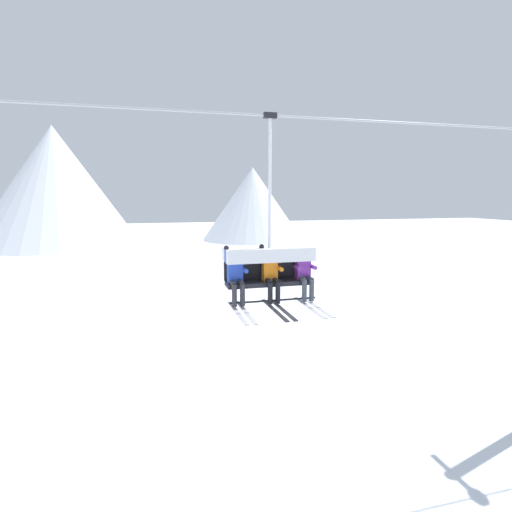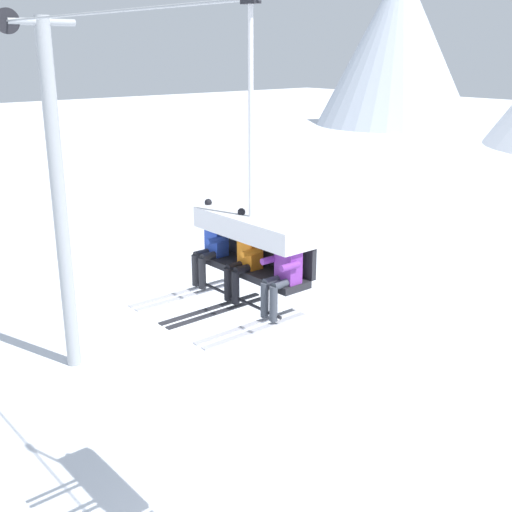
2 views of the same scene
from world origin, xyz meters
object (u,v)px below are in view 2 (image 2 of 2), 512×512
lift_tower_near (58,195)px  chairlift_chair (255,233)px  skier_blue (210,244)px  skier_purple (281,272)px  skier_orange (243,257)px

lift_tower_near → chairlift_chair: size_ratio=2.22×
skier_blue → skier_purple: skier_blue is taller
chairlift_chair → skier_purple: size_ratio=2.38×
chairlift_chair → skier_blue: (-0.80, -0.21, -0.32)m
lift_tower_near → skier_purple: (9.20, -0.93, 0.63)m
skier_blue → skier_orange: bearing=0.0°
skier_blue → skier_purple: (1.59, -0.01, -0.02)m
lift_tower_near → chairlift_chair: lift_tower_near is taller
chairlift_chair → skier_blue: chairlift_chair is taller
skier_blue → skier_orange: size_ratio=1.00×
lift_tower_near → skier_blue: size_ratio=5.29×
skier_orange → skier_purple: skier_orange is taller
skier_orange → skier_purple: bearing=-0.5°
lift_tower_near → skier_orange: bearing=-6.3°
chairlift_chair → skier_blue: size_ratio=2.38×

